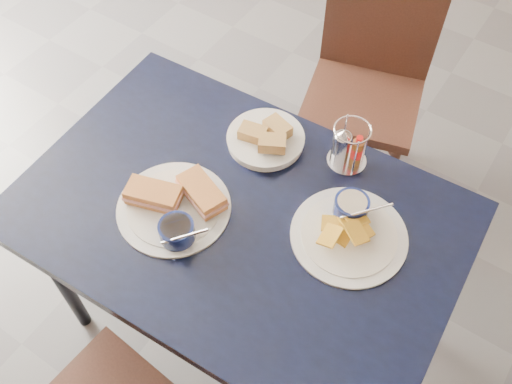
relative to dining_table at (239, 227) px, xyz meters
The scene contains 7 objects.
ground 0.70m from the dining_table, 44.84° to the left, with size 6.00×6.00×0.00m, color #4C4C51.
dining_table is the anchor object (origin of this frame).
chair_far 0.95m from the dining_table, 91.24° to the left, with size 0.51×0.50×0.89m.
sandwich_plate 0.19m from the dining_table, 149.14° to the right, with size 0.31×0.30×0.12m.
plantain_plate 0.30m from the dining_table, 23.22° to the left, with size 0.30×0.30×0.12m.
bread_basket 0.27m from the dining_table, 105.80° to the left, with size 0.22×0.22×0.07m.
condiment_caddy 0.37m from the dining_table, 64.29° to the left, with size 0.11×0.11×0.14m.
Camera 1 is at (0.36, -0.78, 1.99)m, focal length 40.00 mm.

